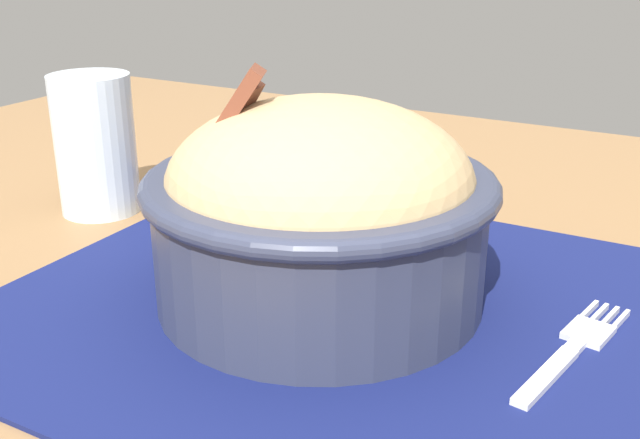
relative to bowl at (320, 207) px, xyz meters
name	(u,v)px	position (x,y,z in m)	size (l,w,h in m)	color
table	(378,389)	(0.03, 0.02, -0.13)	(1.27, 0.96, 0.74)	olive
placemat	(391,318)	(0.05, 0.00, -0.06)	(0.45, 0.35, 0.00)	#11194C
bowl	(320,207)	(0.00, 0.00, 0.00)	(0.25, 0.25, 0.14)	#2D3347
fork	(575,346)	(0.15, 0.01, -0.06)	(0.04, 0.12, 0.00)	silver
drinking_glass	(96,153)	(-0.23, 0.05, -0.01)	(0.06, 0.06, 0.11)	silver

